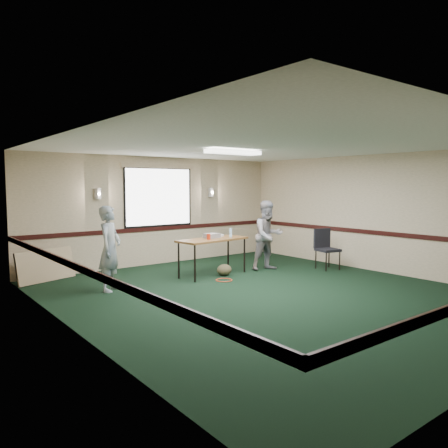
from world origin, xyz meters
TOP-DOWN VIEW (x-y plane):
  - ground at (0.00, 0.00)m, footprint 8.00×8.00m
  - room_shell at (0.00, 2.12)m, footprint 8.00×8.02m
  - folding_table at (0.22, 1.99)m, footprint 1.71×0.85m
  - projector at (0.25, 2.06)m, footprint 0.34×0.29m
  - game_console at (0.57, 2.22)m, footprint 0.21×0.19m
  - red_cup at (0.04, 1.89)m, footprint 0.08×0.08m
  - water_bottle at (0.68, 1.93)m, footprint 0.06×0.06m
  - duffel_bag at (0.39, 1.80)m, footprint 0.39×0.32m
  - cable_coil at (0.07, 1.40)m, footprint 0.45×0.45m
  - folded_table at (-2.89, 3.60)m, footprint 1.29×0.59m
  - conference_chair at (2.80, 0.95)m, footprint 0.56×0.58m
  - person_left at (-2.16, 2.01)m, footprint 0.69×0.68m
  - person_right at (1.62, 1.69)m, footprint 0.88×0.73m

SIDE VIEW (x-z plane):
  - ground at x=0.00m, z-range 0.00..0.00m
  - cable_coil at x=0.07m, z-range 0.00..0.02m
  - duffel_bag at x=0.39m, z-range 0.00..0.25m
  - folded_table at x=-2.89m, z-range 0.00..0.67m
  - conference_chair at x=2.80m, z-range 0.08..1.04m
  - folding_table at x=0.22m, z-range 0.35..1.17m
  - person_left at x=-2.16m, z-range 0.00..1.61m
  - person_right at x=1.62m, z-range 0.00..1.63m
  - game_console at x=0.57m, z-range 0.82..0.86m
  - projector at x=0.25m, z-range 0.82..0.92m
  - red_cup at x=0.04m, z-range 0.82..0.94m
  - water_bottle at x=0.68m, z-range 0.82..1.02m
  - room_shell at x=0.00m, z-range -2.42..5.58m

